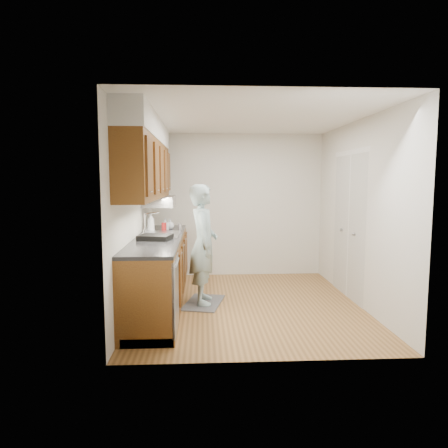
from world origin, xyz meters
name	(u,v)px	position (x,y,z in m)	size (l,w,h in m)	color
floor	(248,304)	(0.00, 0.00, 0.00)	(3.50, 3.50, 0.00)	olive
ceiling	(249,118)	(0.00, 0.00, 2.50)	(3.50, 3.50, 0.00)	white
wall_left	(135,214)	(-1.50, 0.00, 1.25)	(0.02, 3.50, 2.50)	silver
wall_right	(358,213)	(1.50, 0.00, 1.25)	(0.02, 3.50, 2.50)	silver
wall_back	(237,205)	(0.00, 1.75, 1.25)	(3.00, 0.02, 2.50)	silver
counter	(159,270)	(-1.20, 0.00, 0.49)	(0.64, 2.80, 1.30)	brown
upper_cabinets	(147,160)	(-1.33, 0.05, 1.95)	(0.47, 2.80, 1.21)	brown
closet_door	(349,227)	(1.49, 0.30, 1.02)	(0.02, 1.22, 2.05)	silver
floor_mat	(204,303)	(-0.60, 0.07, 0.01)	(0.46, 0.78, 0.01)	slate
person	(203,236)	(-0.60, 0.07, 0.93)	(0.65, 0.43, 1.84)	#97B5B8
soap_bottle_a	(151,222)	(-1.37, 0.56, 1.08)	(0.11, 0.11, 0.28)	silver
soap_bottle_b	(165,224)	(-1.18, 0.73, 1.03)	(0.08, 0.08, 0.18)	silver
soap_bottle_c	(170,224)	(-1.11, 0.86, 1.02)	(0.13, 0.13, 0.16)	silver
soda_can	(164,227)	(-1.18, 0.57, 1.01)	(0.07, 0.07, 0.13)	#AF1E1E
steel_can	(180,227)	(-0.95, 0.67, 0.99)	(0.06, 0.06, 0.11)	#A5A5AA
dish_rack	(155,237)	(-1.21, -0.24, 0.97)	(0.39, 0.33, 0.06)	black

